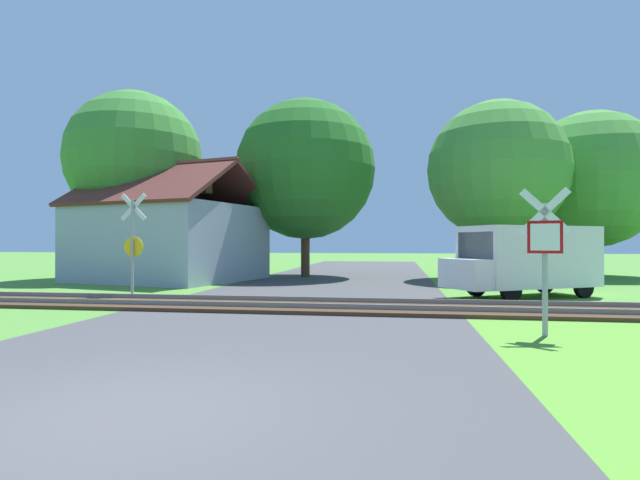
{
  "coord_description": "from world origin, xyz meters",
  "views": [
    {
      "loc": [
        2.68,
        -4.62,
        1.71
      ],
      "look_at": [
        0.5,
        9.29,
        1.8
      ],
      "focal_mm": 28.0,
      "sensor_mm": 36.0,
      "label": 1
    }
  ],
  "objects_px": {
    "crossing_sign_far": "(133,240)",
    "mail_truck": "(525,258)",
    "stop_sign_near": "(545,249)",
    "house": "(170,240)",
    "tree_left": "(134,159)",
    "tree_right": "(497,170)",
    "tree_far": "(591,180)",
    "tree_center": "(305,170)"
  },
  "relations": [
    {
      "from": "tree_right",
      "to": "tree_center",
      "type": "distance_m",
      "value": 9.37
    },
    {
      "from": "house",
      "to": "tree_center",
      "type": "bearing_deg",
      "value": 45.01
    },
    {
      "from": "stop_sign_near",
      "to": "tree_far",
      "type": "relative_size",
      "value": 0.32
    },
    {
      "from": "tree_right",
      "to": "tree_far",
      "type": "bearing_deg",
      "value": 30.93
    },
    {
      "from": "crossing_sign_far",
      "to": "house",
      "type": "xyz_separation_m",
      "value": [
        -2.21,
        7.15,
        0.05
      ]
    },
    {
      "from": "stop_sign_near",
      "to": "tree_far",
      "type": "height_order",
      "value": "tree_far"
    },
    {
      "from": "tree_left",
      "to": "tree_center",
      "type": "relative_size",
      "value": 1.01
    },
    {
      "from": "stop_sign_near",
      "to": "tree_right",
      "type": "xyz_separation_m",
      "value": [
        2.0,
        14.98,
        3.58
      ]
    },
    {
      "from": "stop_sign_near",
      "to": "house",
      "type": "height_order",
      "value": "house"
    },
    {
      "from": "stop_sign_near",
      "to": "tree_left",
      "type": "bearing_deg",
      "value": -26.34
    },
    {
      "from": "house",
      "to": "mail_truck",
      "type": "xyz_separation_m",
      "value": [
        14.38,
        -5.1,
        -0.63
      ]
    },
    {
      "from": "stop_sign_near",
      "to": "tree_center",
      "type": "height_order",
      "value": "tree_center"
    },
    {
      "from": "house",
      "to": "tree_right",
      "type": "bearing_deg",
      "value": 25.14
    },
    {
      "from": "crossing_sign_far",
      "to": "mail_truck",
      "type": "relative_size",
      "value": 0.64
    },
    {
      "from": "crossing_sign_far",
      "to": "house",
      "type": "height_order",
      "value": "house"
    },
    {
      "from": "stop_sign_near",
      "to": "crossing_sign_far",
      "type": "bearing_deg",
      "value": -10.12
    },
    {
      "from": "tree_left",
      "to": "house",
      "type": "bearing_deg",
      "value": -24.67
    },
    {
      "from": "crossing_sign_far",
      "to": "house",
      "type": "relative_size",
      "value": 0.38
    },
    {
      "from": "tree_right",
      "to": "tree_left",
      "type": "xyz_separation_m",
      "value": [
        -17.47,
        -1.89,
        0.68
      ]
    },
    {
      "from": "crossing_sign_far",
      "to": "stop_sign_near",
      "type": "bearing_deg",
      "value": -22.79
    },
    {
      "from": "tree_right",
      "to": "tree_center",
      "type": "xyz_separation_m",
      "value": [
        -9.36,
        0.46,
        0.3
      ]
    },
    {
      "from": "tree_center",
      "to": "mail_truck",
      "type": "distance_m",
      "value": 12.88
    },
    {
      "from": "tree_left",
      "to": "tree_right",
      "type": "bearing_deg",
      "value": 6.17
    },
    {
      "from": "crossing_sign_far",
      "to": "tree_far",
      "type": "distance_m",
      "value": 22.72
    },
    {
      "from": "tree_left",
      "to": "tree_center",
      "type": "distance_m",
      "value": 8.45
    },
    {
      "from": "stop_sign_near",
      "to": "tree_center",
      "type": "relative_size",
      "value": 0.3
    },
    {
      "from": "stop_sign_near",
      "to": "tree_left",
      "type": "height_order",
      "value": "tree_left"
    },
    {
      "from": "tree_left",
      "to": "stop_sign_near",
      "type": "bearing_deg",
      "value": -40.24
    },
    {
      "from": "house",
      "to": "tree_center",
      "type": "height_order",
      "value": "tree_center"
    },
    {
      "from": "tree_far",
      "to": "mail_truck",
      "type": "distance_m",
      "value": 13.29
    },
    {
      "from": "tree_left",
      "to": "tree_center",
      "type": "xyz_separation_m",
      "value": [
        8.11,
        2.35,
        -0.38
      ]
    },
    {
      "from": "crossing_sign_far",
      "to": "tree_right",
      "type": "height_order",
      "value": "tree_right"
    },
    {
      "from": "crossing_sign_far",
      "to": "mail_truck",
      "type": "xyz_separation_m",
      "value": [
        12.17,
        2.05,
        -0.58
      ]
    },
    {
      "from": "stop_sign_near",
      "to": "tree_right",
      "type": "bearing_deg",
      "value": -83.7
    },
    {
      "from": "crossing_sign_far",
      "to": "tree_left",
      "type": "relative_size",
      "value": 0.36
    },
    {
      "from": "tree_right",
      "to": "tree_far",
      "type": "height_order",
      "value": "tree_far"
    },
    {
      "from": "house",
      "to": "crossing_sign_far",
      "type": "bearing_deg",
      "value": -58.83
    },
    {
      "from": "tree_far",
      "to": "tree_center",
      "type": "distance_m",
      "value": 14.89
    },
    {
      "from": "crossing_sign_far",
      "to": "tree_left",
      "type": "xyz_separation_m",
      "value": [
        -4.6,
        8.25,
        4.04
      ]
    },
    {
      "from": "tree_center",
      "to": "house",
      "type": "bearing_deg",
      "value": -148.95
    },
    {
      "from": "tree_right",
      "to": "tree_far",
      "type": "relative_size",
      "value": 0.99
    },
    {
      "from": "stop_sign_near",
      "to": "house",
      "type": "distance_m",
      "value": 17.75
    }
  ]
}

